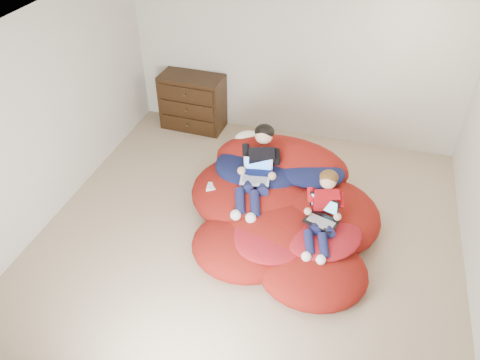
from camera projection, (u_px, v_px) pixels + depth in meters
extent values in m
cube|color=tan|center=(249.00, 243.00, 5.81)|extent=(5.10, 5.10, 0.25)
cube|color=beige|center=(295.00, 59.00, 6.88)|extent=(5.10, 0.02, 2.50)
cube|color=beige|center=(150.00, 358.00, 3.06)|extent=(5.10, 0.02, 2.50)
cube|color=beige|center=(46.00, 118.00, 5.53)|extent=(0.02, 5.10, 2.50)
cube|color=white|center=(252.00, 35.00, 4.20)|extent=(5.10, 5.10, 0.02)
cube|color=black|center=(193.00, 102.00, 7.51)|extent=(1.02, 0.54, 0.90)
cube|color=black|center=(188.00, 124.00, 7.48)|extent=(0.90, 0.06, 0.21)
cylinder|color=#4C3F26|center=(188.00, 125.00, 7.46)|extent=(0.03, 0.06, 0.03)
cube|color=black|center=(187.00, 110.00, 7.31)|extent=(0.90, 0.06, 0.21)
cylinder|color=#4C3F26|center=(186.00, 110.00, 7.30)|extent=(0.03, 0.06, 0.03)
cube|color=black|center=(186.00, 94.00, 7.15)|extent=(0.90, 0.06, 0.21)
cylinder|color=#4C3F26|center=(185.00, 95.00, 7.13)|extent=(0.03, 0.06, 0.03)
ellipsoid|color=maroon|center=(258.00, 194.00, 6.03)|extent=(1.74, 1.56, 0.62)
ellipsoid|color=maroon|center=(320.00, 214.00, 5.74)|extent=(1.48, 1.44, 0.53)
ellipsoid|color=maroon|center=(285.00, 230.00, 5.55)|extent=(1.63, 1.30, 0.52)
ellipsoid|color=maroon|center=(244.00, 246.00, 5.40)|extent=(1.23, 1.13, 0.41)
ellipsoid|color=maroon|center=(312.00, 270.00, 5.12)|extent=(1.23, 1.11, 0.40)
ellipsoid|color=maroon|center=(281.00, 165.00, 6.22)|extent=(1.79, 0.79, 0.79)
ellipsoid|color=#131945|center=(259.00, 168.00, 6.03)|extent=(1.16, 0.95, 0.30)
ellipsoid|color=#131945|center=(307.00, 170.00, 5.92)|extent=(0.96, 0.67, 0.23)
ellipsoid|color=maroon|center=(318.00, 230.00, 5.33)|extent=(0.99, 0.99, 0.18)
ellipsoid|color=maroon|center=(269.00, 237.00, 5.28)|extent=(0.92, 0.83, 0.17)
ellipsoid|color=white|center=(251.00, 142.00, 6.27)|extent=(0.46, 0.29, 0.29)
cube|color=black|center=(261.00, 160.00, 5.83)|extent=(0.42, 0.47, 0.48)
sphere|color=tan|center=(264.00, 136.00, 5.75)|extent=(0.22, 0.22, 0.22)
ellipsoid|color=black|center=(265.00, 132.00, 5.75)|extent=(0.25, 0.23, 0.19)
cylinder|color=#13173D|center=(247.00, 183.00, 5.73)|extent=(0.25, 0.38, 0.20)
cylinder|color=#13173D|center=(240.00, 201.00, 5.51)|extent=(0.22, 0.36, 0.23)
sphere|color=white|center=(236.00, 215.00, 5.41)|extent=(0.13, 0.13, 0.13)
cylinder|color=#13173D|center=(262.00, 186.00, 5.69)|extent=(0.25, 0.38, 0.20)
cylinder|color=#13173D|center=(255.00, 204.00, 5.47)|extent=(0.22, 0.36, 0.23)
sphere|color=white|center=(251.00, 218.00, 5.37)|extent=(0.13, 0.13, 0.13)
cube|color=#B71018|center=(325.00, 203.00, 5.29)|extent=(0.34, 0.34, 0.42)
sphere|color=tan|center=(328.00, 181.00, 5.19)|extent=(0.19, 0.19, 0.19)
ellipsoid|color=#523516|center=(329.00, 177.00, 5.19)|extent=(0.21, 0.20, 0.16)
cylinder|color=#13173D|center=(314.00, 224.00, 5.24)|extent=(0.21, 0.33, 0.17)
cylinder|color=#13173D|center=(309.00, 243.00, 5.05)|extent=(0.19, 0.31, 0.20)
sphere|color=white|center=(306.00, 257.00, 4.96)|extent=(0.11, 0.11, 0.11)
cylinder|color=#13173D|center=(327.00, 227.00, 5.21)|extent=(0.21, 0.33, 0.17)
cylinder|color=#13173D|center=(324.00, 246.00, 5.02)|extent=(0.19, 0.31, 0.20)
sphere|color=white|center=(321.00, 260.00, 4.93)|extent=(0.11, 0.11, 0.11)
cube|color=silver|center=(255.00, 179.00, 5.68)|extent=(0.39, 0.30, 0.01)
cube|color=gray|center=(255.00, 179.00, 5.66)|extent=(0.32, 0.18, 0.00)
cube|color=silver|center=(258.00, 164.00, 5.72)|extent=(0.36, 0.13, 0.24)
cube|color=#4387E5|center=(258.00, 164.00, 5.71)|extent=(0.31, 0.11, 0.19)
cube|color=black|center=(321.00, 221.00, 5.20)|extent=(0.41, 0.34, 0.01)
cube|color=gray|center=(321.00, 221.00, 5.18)|extent=(0.33, 0.22, 0.00)
cube|color=black|center=(324.00, 204.00, 5.23)|extent=(0.35, 0.16, 0.24)
cube|color=#4F9AB8|center=(324.00, 205.00, 5.22)|extent=(0.31, 0.13, 0.20)
cube|color=silver|center=(213.00, 187.00, 5.81)|extent=(0.16, 0.16, 0.05)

